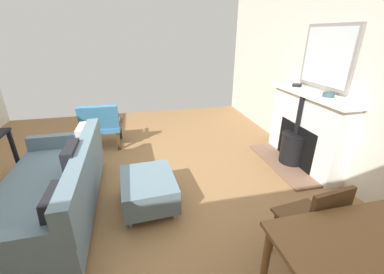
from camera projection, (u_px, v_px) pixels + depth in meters
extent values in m
cube|color=olive|center=(131.00, 182.00, 3.22)|extent=(5.39, 6.17, 0.01)
cube|color=silver|center=(328.00, 72.00, 3.25)|extent=(0.12, 6.17, 2.65)
cube|color=brown|center=(280.00, 164.00, 3.64)|extent=(0.39, 1.33, 0.03)
cube|color=white|center=(306.00, 131.00, 3.50)|extent=(0.26, 1.40, 1.03)
cube|color=black|center=(297.00, 144.00, 3.56)|extent=(0.06, 0.80, 0.58)
cylinder|color=black|center=(293.00, 148.00, 3.58)|extent=(0.36, 0.36, 0.43)
cylinder|color=black|center=(296.00, 134.00, 3.49)|extent=(0.38, 0.38, 0.02)
cylinder|color=black|center=(299.00, 116.00, 3.38)|extent=(0.07, 0.07, 0.54)
cube|color=white|center=(311.00, 94.00, 3.29)|extent=(0.31, 1.48, 0.05)
cube|color=gray|center=(327.00, 57.00, 3.12)|extent=(0.04, 0.88, 0.79)
cube|color=silver|center=(326.00, 57.00, 3.12)|extent=(0.01, 0.80, 0.71)
cylinder|color=black|center=(297.00, 85.00, 3.62)|extent=(0.13, 0.13, 0.04)
torus|color=black|center=(297.00, 84.00, 3.62)|extent=(0.13, 0.13, 0.01)
cylinder|color=#334C56|center=(328.00, 95.00, 3.04)|extent=(0.14, 0.14, 0.05)
torus|color=#334C56|center=(329.00, 93.00, 3.03)|extent=(0.14, 0.14, 0.01)
cylinder|color=#B2B2B7|center=(40.00, 176.00, 3.26)|extent=(0.04, 0.04, 0.10)
cylinder|color=#B2B2B7|center=(97.00, 169.00, 3.42)|extent=(0.04, 0.04, 0.10)
cylinder|color=#B2B2B7|center=(76.00, 270.00, 1.97)|extent=(0.04, 0.04, 0.10)
cube|color=slate|center=(49.00, 196.00, 2.53)|extent=(0.94, 1.93, 0.31)
cube|color=slate|center=(84.00, 164.00, 2.49)|extent=(0.17, 1.92, 0.34)
cube|color=slate|center=(64.00, 140.00, 3.24)|extent=(0.86, 0.13, 0.18)
cube|color=slate|center=(3.00, 246.00, 1.64)|extent=(0.86, 0.13, 0.18)
cube|color=beige|center=(84.00, 139.00, 3.11)|extent=(0.12, 0.35, 0.36)
cube|color=black|center=(73.00, 164.00, 2.48)|extent=(0.12, 0.41, 0.40)
cube|color=black|center=(56.00, 211.00, 1.86)|extent=(0.13, 0.35, 0.35)
cylinder|color=#B2B2B7|center=(128.00, 191.00, 2.96)|extent=(0.03, 0.03, 0.09)
cylinder|color=#B2B2B7|center=(131.00, 223.00, 2.46)|extent=(0.03, 0.03, 0.09)
cylinder|color=#B2B2B7|center=(165.00, 185.00, 3.08)|extent=(0.03, 0.03, 0.09)
cylinder|color=#B2B2B7|center=(175.00, 214.00, 2.58)|extent=(0.03, 0.03, 0.09)
cube|color=slate|center=(149.00, 188.00, 2.69)|extent=(0.61, 0.75, 0.28)
cube|color=#4C3321|center=(120.00, 130.00, 4.46)|extent=(0.04, 0.04, 0.34)
cube|color=#4C3321|center=(91.00, 132.00, 4.37)|extent=(0.04, 0.04, 0.34)
cube|color=#4C3321|center=(119.00, 141.00, 4.03)|extent=(0.04, 0.04, 0.34)
cube|color=#4C3321|center=(86.00, 143.00, 3.94)|extent=(0.04, 0.04, 0.34)
cube|color=teal|center=(103.00, 126.00, 4.12)|extent=(0.61, 0.57, 0.08)
cube|color=teal|center=(98.00, 118.00, 3.81)|extent=(0.60, 0.16, 0.40)
cube|color=#4C3321|center=(122.00, 120.00, 4.15)|extent=(0.05, 0.53, 0.04)
cube|color=#4C3321|center=(82.00, 122.00, 4.03)|extent=(0.05, 0.53, 0.04)
cube|color=black|center=(16.00, 157.00, 3.10)|extent=(0.04, 0.04, 0.72)
cylinder|color=brown|center=(264.00, 269.00, 1.64)|extent=(0.05, 0.05, 0.70)
cube|color=brown|center=(384.00, 252.00, 1.32)|extent=(1.11, 0.71, 0.03)
cylinder|color=brown|center=(303.00, 223.00, 2.22)|extent=(0.04, 0.04, 0.44)
cylinder|color=brown|center=(274.00, 232.00, 2.12)|extent=(0.04, 0.04, 0.44)
cylinder|color=brown|center=(332.00, 250.00, 1.95)|extent=(0.04, 0.04, 0.44)
cylinder|color=brown|center=(300.00, 261.00, 1.85)|extent=(0.04, 0.04, 0.44)
cube|color=brown|center=(307.00, 219.00, 1.95)|extent=(0.45, 0.45, 0.02)
cube|color=brown|center=(330.00, 213.00, 1.72)|extent=(0.36, 0.08, 0.37)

